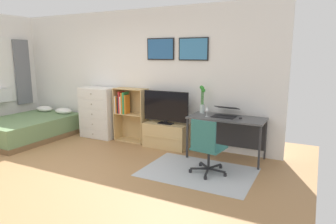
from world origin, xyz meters
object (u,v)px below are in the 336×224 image
Objects in this scene: dresser at (99,112)px; bamboo_vase at (202,99)px; office_chair at (206,146)px; wine_glass at (207,109)px; bookshelf at (128,110)px; laptop at (225,112)px; bed at (29,128)px; computer_mouse at (241,118)px; tv_stand at (166,135)px; television at (166,107)px; desk at (228,124)px.

dresser is 2.42m from bamboo_vase.
wine_glass reaches higher than office_chair.
bamboo_vase reaches higher than bookshelf.
dresser is 2.86m from laptop.
computer_mouse reaches higher than bed.
dresser is at bearing -179.48° from tv_stand.
tv_stand is 1.51m from office_chair.
office_chair is 1.95× the size of laptop.
dresser is 1.28× the size of office_chair.
tv_stand is 4.84× the size of wine_glass.
bamboo_vase is at bearing 125.08° from wine_glass.
bamboo_vase reaches higher than bed.
television is 1.87× the size of bamboo_vase.
laptop is at bearing 33.46° from wine_glass.
television is 0.73× the size of desk.
desk is at bearing -0.04° from television.
laptop is (2.11, -0.07, 0.16)m from bookshelf.
laptop is 0.87× the size of bamboo_vase.
bamboo_vase reaches higher than desk.
office_chair is at bearing -93.88° from desk.
office_chair reaches higher than desk.
bookshelf is 2.16m from desk.
desk is 0.21m from laptop.
bookshelf is 1.18× the size of television.
computer_mouse is at bearing -4.38° from bookshelf.
bed is at bearing -169.70° from desk.
dresser is 3.15m from computer_mouse.
tv_stand is 0.56m from television.
bookshelf is 10.74× the size of computer_mouse.
dresser reaches higher than office_chair.
office_chair reaches higher than tv_stand.
bed is at bearing -165.17° from tv_stand.
wine_glass reaches higher than laptop.
desk is 1.51× the size of office_chair.
bed is 2.29× the size of tv_stand.
laptop is at bearing 0.15° from television.
wine_glass is (-0.27, 0.73, 0.42)m from office_chair.
tv_stand is at bearing -174.88° from bamboo_vase.
laptop reaches higher than tv_stand.
bed is 1.82× the size of dresser.
computer_mouse is at bearing -5.08° from tv_stand.
computer_mouse is at bearing -2.12° from dresser.
bookshelf is at bearing 175.35° from television.
television is at bearing -4.65° from bookshelf.
wine_glass is at bearing -54.92° from bamboo_vase.
computer_mouse is at bearing 76.70° from office_chair.
bookshelf is at bearing 162.03° from office_chair.
computer_mouse is (3.14, -0.12, 0.21)m from dresser.
bookshelf is 6.21× the size of wine_glass.
desk is at bearing -2.29° from laptop.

